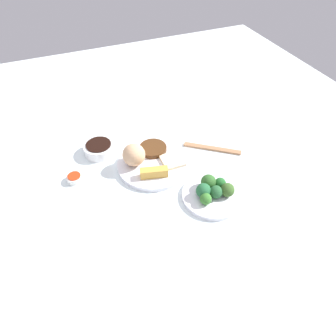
% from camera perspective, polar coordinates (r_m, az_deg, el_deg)
% --- Properties ---
extents(tabletop, '(2.20, 2.20, 0.02)m').
position_cam_1_polar(tabletop, '(1.12, -4.47, -1.54)').
color(tabletop, white).
rests_on(tabletop, ground).
extents(main_plate, '(0.26, 0.26, 0.02)m').
position_cam_1_polar(main_plate, '(1.14, -2.57, 0.68)').
color(main_plate, white).
rests_on(main_plate, tabletop).
extents(rice_scoop, '(0.08, 0.08, 0.08)m').
position_cam_1_polar(rice_scoop, '(1.11, -6.11, 2.35)').
color(rice_scoop, tan).
rests_on(rice_scoop, main_plate).
extents(spring_roll, '(0.05, 0.10, 0.03)m').
position_cam_1_polar(spring_roll, '(1.07, -2.51, -0.81)').
color(spring_roll, gold).
rests_on(spring_roll, main_plate).
extents(crab_rangoon_wonton, '(0.08, 0.08, 0.01)m').
position_cam_1_polar(crab_rangoon_wonton, '(1.13, 0.79, 1.33)').
color(crab_rangoon_wonton, beige).
rests_on(crab_rangoon_wonton, main_plate).
extents(stir_fry_heap, '(0.10, 0.10, 0.02)m').
position_cam_1_polar(stir_fry_heap, '(1.18, -2.70, 3.47)').
color(stir_fry_heap, '#4F2E15').
rests_on(stir_fry_heap, main_plate).
extents(broccoli_plate, '(0.20, 0.20, 0.01)m').
position_cam_1_polar(broccoli_plate, '(1.04, 7.92, -4.90)').
color(broccoli_plate, white).
rests_on(broccoli_plate, tabletop).
extents(broccoli_floret_0, '(0.04, 0.04, 0.04)m').
position_cam_1_polar(broccoli_floret_0, '(1.02, 8.55, -4.25)').
color(broccoli_floret_0, '#25582F').
rests_on(broccoli_floret_0, broccoli_plate).
extents(broccoli_floret_1, '(0.05, 0.05, 0.05)m').
position_cam_1_polar(broccoli_floret_1, '(1.04, 7.22, -2.49)').
color(broccoli_floret_1, '#2D5D26').
rests_on(broccoli_floret_1, broccoli_plate).
extents(broccoli_floret_3, '(0.05, 0.05, 0.05)m').
position_cam_1_polar(broccoli_floret_3, '(1.01, 6.34, -4.03)').
color(broccoli_floret_3, '#246237').
rests_on(broccoli_floret_3, broccoli_plate).
extents(broccoli_floret_4, '(0.05, 0.05, 0.05)m').
position_cam_1_polar(broccoli_floret_4, '(1.03, 10.54, -3.86)').
color(broccoli_floret_4, '#365A24').
rests_on(broccoli_floret_4, broccoli_plate).
extents(broccoli_floret_5, '(0.04, 0.04, 0.04)m').
position_cam_1_polar(broccoli_floret_5, '(1.05, 9.28, -2.71)').
color(broccoli_floret_5, '#215F26').
rests_on(broccoli_floret_5, broccoli_plate).
extents(broccoli_floret_6, '(0.04, 0.04, 0.04)m').
position_cam_1_polar(broccoli_floret_6, '(1.00, 6.74, -5.49)').
color(broccoli_floret_6, '#36732B').
rests_on(broccoli_floret_6, broccoli_plate).
extents(soy_sauce_bowl, '(0.11, 0.11, 0.04)m').
position_cam_1_polar(soy_sauce_bowl, '(1.21, -12.16, 3.36)').
color(soy_sauce_bowl, white).
rests_on(soy_sauce_bowl, tabletop).
extents(soy_sauce_bowl_liquid, '(0.09, 0.09, 0.00)m').
position_cam_1_polar(soy_sauce_bowl_liquid, '(1.20, -12.30, 4.12)').
color(soy_sauce_bowl_liquid, black).
rests_on(soy_sauce_bowl_liquid, soy_sauce_bowl).
extents(sauce_ramekin_sweet_and_sour, '(0.05, 0.05, 0.02)m').
position_cam_1_polar(sauce_ramekin_sweet_and_sour, '(1.13, -16.30, -1.79)').
color(sauce_ramekin_sweet_and_sour, white).
rests_on(sauce_ramekin_sweet_and_sour, tabletop).
extents(sauce_ramekin_sweet_and_sour_liquid, '(0.04, 0.04, 0.00)m').
position_cam_1_polar(sauce_ramekin_sweet_and_sour_liquid, '(1.12, -16.42, -1.35)').
color(sauce_ramekin_sweet_and_sour_liquid, red).
rests_on(sauce_ramekin_sweet_and_sour_liquid, sauce_ramekin_sweet_and_sour).
extents(chopsticks_pair, '(0.15, 0.19, 0.01)m').
position_cam_1_polar(chopsticks_pair, '(1.22, 7.88, 3.48)').
color(chopsticks_pair, '#A4724E').
rests_on(chopsticks_pair, tabletop).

